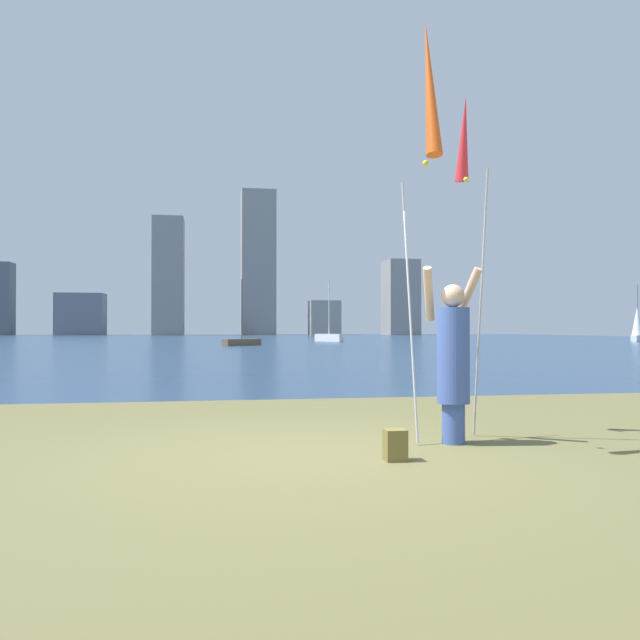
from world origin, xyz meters
The scene contains 13 objects.
ground centered at (0.00, 50.95, -0.06)m, with size 120.00×138.00×0.12m.
person centered at (1.59, 0.34, 0.91)m, with size 0.68×0.50×1.86m.
kite_flag_left centered at (1.19, -0.08, 3.48)m, with size 0.16×1.15×4.28m.
kite_flag_right centered at (1.99, 0.99, 3.29)m, with size 0.16×0.82×3.90m.
bag centered at (0.75, -0.41, 0.14)m, with size 0.19×0.18×0.28m.
sailboat_0 centered at (36.96, 46.68, 1.56)m, with size 1.90×1.49×5.12m.
sailboat_1 centered at (1.18, 39.16, 0.29)m, with size 2.75×2.01×4.62m.
sailboat_3 centered at (9.61, 51.55, 0.43)m, with size 2.26×2.97×5.52m.
skyline_tower_1 centered at (-23.15, 111.15, 3.61)m, with size 7.92×5.39×7.22m.
skyline_tower_2 centered at (-8.15, 107.77, 10.03)m, with size 5.13×6.86×20.07m.
skyline_tower_3 centered at (7.44, 111.49, 12.95)m, with size 6.06×6.65×25.90m.
skyline_tower_4 centered at (18.94, 107.22, 3.04)m, with size 5.39×3.84×6.08m.
skyline_tower_5 centered at (32.90, 107.05, 6.72)m, with size 5.59×6.72×13.45m.
Camera 1 is at (-0.91, -6.13, 1.21)m, focal length 36.43 mm.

